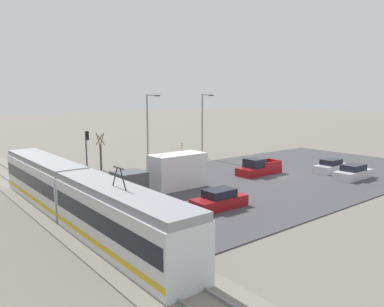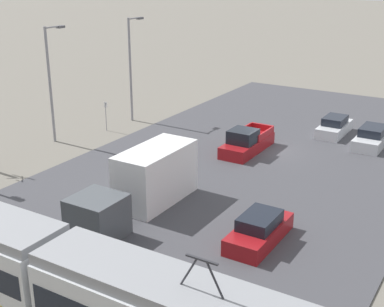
{
  "view_description": "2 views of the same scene",
  "coord_description": "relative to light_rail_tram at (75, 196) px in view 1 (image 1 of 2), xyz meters",
  "views": [
    {
      "loc": [
        -24.82,
        30.99,
        8.42
      ],
      "look_at": [
        1.96,
        9.51,
        3.09
      ],
      "focal_mm": 35.0,
      "sensor_mm": 36.0,
      "label": 1
    },
    {
      "loc": [
        -14.14,
        33.8,
        12.98
      ],
      "look_at": [
        0.55,
        9.66,
        2.74
      ],
      "focal_mm": 50.0,
      "sensor_mm": 36.0,
      "label": 2
    }
  ],
  "objects": [
    {
      "name": "sedan_car_1",
      "position": [
        -2.0,
        -28.15,
        -1.09
      ],
      "size": [
        1.77,
        4.26,
        1.42
      ],
      "color": "silver",
      "rests_on": "ground"
    },
    {
      "name": "rail_bed",
      "position": [
        0.84,
        0.0,
        -1.7
      ],
      "size": [
        59.69,
        4.4,
        0.22
      ],
      "color": "gray",
      "rests_on": "ground"
    },
    {
      "name": "box_truck",
      "position": [
        2.88,
        -9.52,
        -0.23
      ],
      "size": [
        2.42,
        8.78,
        3.13
      ],
      "color": "#4C5156",
      "rests_on": "ground"
    },
    {
      "name": "road_surface",
      "position": [
        0.84,
        -21.85,
        -1.71
      ],
      "size": [
        21.77,
        40.56,
        0.08
      ],
      "color": "#424247",
      "rests_on": "ground"
    },
    {
      "name": "traffic_light_pole",
      "position": [
        13.5,
        -6.68,
        1.34
      ],
      "size": [
        0.28,
        0.47,
        4.72
      ],
      "color": "#47474C",
      "rests_on": "ground"
    },
    {
      "name": "sedan_car_2",
      "position": [
        -4.11,
        -9.43,
        -1.08
      ],
      "size": [
        1.82,
        4.44,
        1.44
      ],
      "rotation": [
        0.0,
        0.0,
        3.14
      ],
      "color": "maroon",
      "rests_on": "ground"
    },
    {
      "name": "sedan_car_0",
      "position": [
        -5.22,
        -26.92,
        -1.08
      ],
      "size": [
        1.9,
        4.7,
        1.44
      ],
      "rotation": [
        0.0,
        0.0,
        3.14
      ],
      "color": "silver",
      "rests_on": "ground"
    },
    {
      "name": "street_tree",
      "position": [
        15.23,
        -9.01,
        0.19
      ],
      "size": [
        1.02,
        0.85,
        4.27
      ],
      "color": "brown",
      "rests_on": "ground"
    },
    {
      "name": "street_lamp_near_crossing",
      "position": [
        14.1,
        -23.36,
        3.19
      ],
      "size": [
        0.36,
        1.95,
        8.62
      ],
      "color": "gray",
      "rests_on": "ground"
    },
    {
      "name": "pickup_truck",
      "position": [
        2.1,
        -20.87,
        -1.0
      ],
      "size": [
        1.95,
        5.33,
        1.78
      ],
      "color": "maroon",
      "rests_on": "ground"
    },
    {
      "name": "light_rail_tram",
      "position": [
        0.0,
        0.0,
        0.0
      ],
      "size": [
        25.15,
        2.62,
        4.57
      ],
      "color": "silver",
      "rests_on": "ground"
    },
    {
      "name": "ground_plane",
      "position": [
        0.84,
        -21.85,
        -1.75
      ],
      "size": [
        320.0,
        320.0,
        0.0
      ],
      "primitive_type": "plane",
      "color": "slate"
    },
    {
      "name": "street_lamp_mid_block",
      "position": [
        15.65,
        -15.75,
        3.17
      ],
      "size": [
        0.36,
        1.95,
        8.57
      ],
      "color": "gray",
      "rests_on": "ground"
    },
    {
      "name": "no_parking_sign",
      "position": [
        14.07,
        -19.73,
        -0.31
      ],
      "size": [
        0.32,
        0.08,
        2.36
      ],
      "color": "gray",
      "rests_on": "ground"
    }
  ]
}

